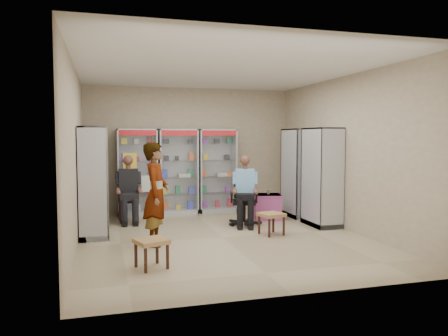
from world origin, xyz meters
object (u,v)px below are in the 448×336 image
object	(u,v)px
seated_shopkeeper	(245,193)
pink_trunk	(267,207)
woven_stool_a	(271,224)
woven_stool_b	(152,254)
cabinet_right_far	(298,173)
standing_man	(156,194)
cabinet_right_near	(322,177)
cabinet_back_left	(137,172)
cabinet_left_near	(94,182)
wooden_chair	(128,200)
office_chair	(244,199)
cabinet_left_far	(95,177)
cabinet_back_mid	(178,171)
cabinet_back_right	(217,171)

from	to	relation	value
seated_shopkeeper	pink_trunk	bearing A→B (deg)	53.06
woven_stool_a	woven_stool_b	xyz separation A→B (m)	(-2.37, -1.49, -0.00)
cabinet_right_far	standing_man	distance (m)	3.90
cabinet_right_near	standing_man	distance (m)	3.53
cabinet_back_left	cabinet_left_near	bearing A→B (deg)	-114.61
wooden_chair	pink_trunk	world-z (taller)	wooden_chair
cabinet_right_far	pink_trunk	bearing A→B (deg)	99.49
cabinet_left_near	office_chair	bearing A→B (deg)	96.03
cabinet_left_far	woven_stool_b	xyz separation A→B (m)	(0.79, -3.31, -0.80)
pink_trunk	cabinet_back_mid	bearing A→B (deg)	144.54
cabinet_back_right	seated_shopkeeper	size ratio (longest dim) A/B	1.49
cabinet_left_far	woven_stool_b	size ratio (longest dim) A/B	4.93
cabinet_left_far	standing_man	size ratio (longest dim) A/B	1.16
office_chair	pink_trunk	distance (m)	0.86
cabinet_left_near	woven_stool_b	bearing A→B (deg)	19.66
cabinet_back_mid	seated_shopkeeper	bearing A→B (deg)	-58.40
office_chair	pink_trunk	size ratio (longest dim) A/B	1.85
cabinet_left_near	pink_trunk	world-z (taller)	cabinet_left_near
cabinet_back_mid	woven_stool_a	xyz separation A→B (m)	(1.28, -2.75, -0.80)
pink_trunk	standing_man	distance (m)	3.19
standing_man	cabinet_right_near	bearing A→B (deg)	-60.30
cabinet_left_far	standing_man	bearing A→B (deg)	26.54
cabinet_right_far	cabinet_left_far	world-z (taller)	same
office_chair	wooden_chair	bearing A→B (deg)	173.64
cabinet_right_far	seated_shopkeeper	size ratio (longest dim) A/B	1.49
cabinet_left_far	seated_shopkeeper	xyz separation A→B (m)	(2.97, -0.84, -0.33)
cabinet_right_far	seated_shopkeeper	bearing A→B (deg)	113.09
cabinet_right_far	cabinet_left_far	distance (m)	4.46
wooden_chair	woven_stool_b	size ratio (longest dim) A/B	2.32
cabinet_back_right	standing_man	bearing A→B (deg)	-121.62
cabinet_back_mid	cabinet_left_far	distance (m)	2.10
cabinet_left_far	standing_man	distance (m)	2.27
woven_stool_b	wooden_chair	bearing A→B (deg)	91.80
cabinet_left_far	woven_stool_b	distance (m)	3.50
cabinet_back_mid	woven_stool_a	bearing A→B (deg)	-65.05
woven_stool_b	cabinet_left_far	bearing A→B (deg)	103.42
wooden_chair	woven_stool_a	world-z (taller)	wooden_chair
cabinet_back_right	office_chair	bearing A→B (deg)	-85.44
cabinet_left_far	pink_trunk	distance (m)	3.74
cabinet_back_right	standing_man	distance (m)	3.47
cabinet_right_near	seated_shopkeeper	size ratio (longest dim) A/B	1.49
cabinet_back_mid	seated_shopkeeper	world-z (taller)	cabinet_back_mid
wooden_chair	seated_shopkeeper	world-z (taller)	seated_shopkeeper
cabinet_back_mid	wooden_chair	size ratio (longest dim) A/B	2.13
cabinet_right_near	wooden_chair	bearing A→B (deg)	68.36
seated_shopkeeper	cabinet_back_mid	bearing A→B (deg)	138.57
office_chair	seated_shopkeeper	distance (m)	0.15
cabinet_left_far	wooden_chair	distance (m)	0.89
office_chair	standing_man	xyz separation A→B (m)	(-1.96, -1.24, 0.34)
cabinet_back_left	cabinet_back_mid	size ratio (longest dim) A/B	1.00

